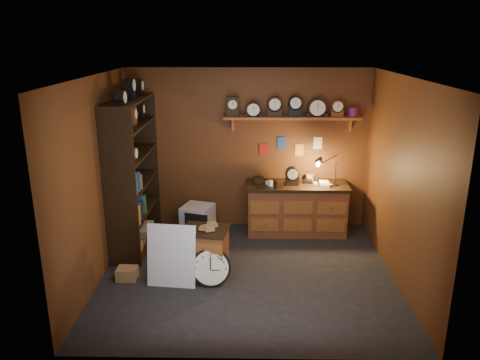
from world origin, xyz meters
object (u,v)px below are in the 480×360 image
Objects in this scene: low_cabinet at (205,250)px; shelving_unit at (131,168)px; workbench at (296,206)px; big_round_clock at (211,267)px.

shelving_unit is at bearing 148.07° from low_cabinet.
workbench is 3.13× the size of big_round_clock.
shelving_unit is 1.82m from low_cabinet.
low_cabinet is (1.22, -1.04, -0.87)m from shelving_unit.
big_round_clock is at bearing -125.78° from workbench.
low_cabinet is at bearing -132.21° from workbench.
low_cabinet reaches higher than big_round_clock.
low_cabinet is (-1.39, -1.53, -0.09)m from workbench.
low_cabinet is at bearing 109.69° from big_round_clock.
workbench is 2.14× the size of low_cabinet.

